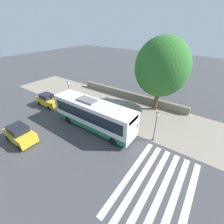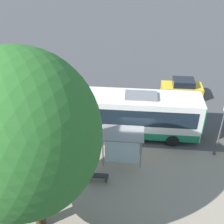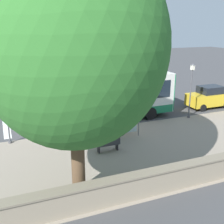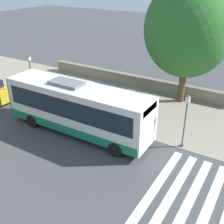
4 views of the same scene
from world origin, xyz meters
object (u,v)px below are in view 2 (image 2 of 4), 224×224
(shade_tree, at_px, (22,135))
(bus_shelter, at_px, (123,139))
(street_lamp_near, at_px, (33,120))
(street_lamp_far, at_px, (221,126))
(bus, at_px, (130,114))
(parked_car_far_lane, at_px, (182,88))
(bench, at_px, (98,176))
(pedestrian, at_px, (77,134))

(shade_tree, bearing_deg, bus_shelter, -36.55)
(street_lamp_near, relative_size, street_lamp_far, 0.87)
(bus, xyz_separation_m, parked_car_far_lane, (6.69, -5.00, -1.01))
(bus_shelter, xyz_separation_m, bench, (-2.18, 1.50, -1.55))
(bus, relative_size, pedestrian, 7.04)
(bus_shelter, bearing_deg, street_lamp_near, 79.14)
(bench, height_order, street_lamp_near, street_lamp_near)
(street_lamp_near, relative_size, shade_tree, 0.37)
(bus_shelter, height_order, street_lamp_near, street_lamp_near)
(bus, bearing_deg, parked_car_far_lane, -36.73)
(bus, relative_size, bus_shelter, 3.78)
(bus_shelter, distance_m, parked_car_far_lane, 11.41)
(street_lamp_near, distance_m, parked_car_far_lane, 15.02)
(bench, relative_size, shade_tree, 0.14)
(shade_tree, bearing_deg, street_lamp_far, -57.60)
(pedestrian, bearing_deg, street_lamp_near, 96.83)
(bus, xyz_separation_m, shade_tree, (-9.07, 4.62, 4.48))
(parked_car_far_lane, bearing_deg, bench, 150.71)
(parked_car_far_lane, bearing_deg, bus, 143.27)
(bus_shelter, bearing_deg, bus, -6.07)
(bus, xyz_separation_m, street_lamp_far, (-2.01, -6.51, 0.64))
(bench, distance_m, street_lamp_far, 9.30)
(bus_shelter, distance_m, street_lamp_near, 6.94)
(street_lamp_far, bearing_deg, bench, 112.68)
(bus, distance_m, bench, 5.99)
(pedestrian, height_order, street_lamp_near, street_lamp_near)
(bus, distance_m, street_lamp_near, 7.45)
(bench, bearing_deg, shade_tree, 142.18)
(bus, height_order, shade_tree, shade_tree)
(street_lamp_far, bearing_deg, parked_car_far_lane, 9.85)
(pedestrian, height_order, street_lamp_far, street_lamp_far)
(bench, height_order, parked_car_far_lane, parked_car_far_lane)
(parked_car_far_lane, bearing_deg, bus_shelter, 151.90)
(pedestrian, distance_m, street_lamp_near, 3.48)
(bus, distance_m, pedestrian, 4.43)
(pedestrian, xyz_separation_m, street_lamp_near, (-0.38, 3.18, 1.36))
(shade_tree, bearing_deg, street_lamp_near, 19.84)
(bench, distance_m, street_lamp_near, 6.61)
(bus_shelter, bearing_deg, pedestrian, 65.10)
(parked_car_far_lane, bearing_deg, shade_tree, 148.63)
(bus_shelter, height_order, street_lamp_far, street_lamp_far)
(street_lamp_far, bearing_deg, shade_tree, 122.40)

